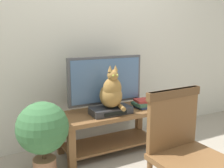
# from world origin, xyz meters

# --- Properties ---
(back_wall) EXTENTS (7.00, 0.12, 2.80)m
(back_wall) POSITION_xyz_m (0.00, 0.93, 1.40)
(back_wall) COLOR beige
(back_wall) RESTS_ON ground
(tv_stand) EXTENTS (1.14, 0.50, 0.47)m
(tv_stand) POSITION_xyz_m (0.02, 0.45, 0.32)
(tv_stand) COLOR brown
(tv_stand) RESTS_ON ground
(tv) EXTENTS (0.88, 0.20, 0.60)m
(tv) POSITION_xyz_m (0.02, 0.55, 0.78)
(tv) COLOR #4C4C51
(tv) RESTS_ON tv_stand
(media_box) EXTENTS (0.44, 0.23, 0.07)m
(media_box) POSITION_xyz_m (-0.01, 0.37, 0.51)
(media_box) COLOR #2D2D30
(media_box) RESTS_ON tv_stand
(cat) EXTENTS (0.24, 0.32, 0.46)m
(cat) POSITION_xyz_m (-0.01, 0.35, 0.71)
(cat) COLOR olive
(cat) RESTS_ON media_box
(wooden_chair) EXTENTS (0.50, 0.50, 0.93)m
(wooden_chair) POSITION_xyz_m (0.00, -0.72, 0.55)
(wooden_chair) COLOR brown
(wooden_chair) RESTS_ON ground
(book_stack) EXTENTS (0.24, 0.20, 0.10)m
(book_stack) POSITION_xyz_m (0.43, 0.40, 0.52)
(book_stack) COLOR #33477A
(book_stack) RESTS_ON tv_stand
(potted_plant) EXTENTS (0.47, 0.47, 0.72)m
(potted_plant) POSITION_xyz_m (-0.76, 0.26, 0.45)
(potted_plant) COLOR #9E6B4C
(potted_plant) RESTS_ON ground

